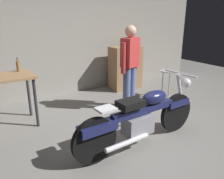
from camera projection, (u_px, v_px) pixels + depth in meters
name	position (u px, v px, depth m)	size (l,w,h in m)	color
ground_plane	(136.00, 142.00, 3.44)	(12.00, 12.00, 0.00)	gray
back_wall	(64.00, 29.00, 5.21)	(8.00, 0.12, 3.10)	gray
motorcycle	(142.00, 117.00, 3.24)	(2.19, 0.60, 1.00)	black
person_standing	(130.00, 64.00, 4.44)	(0.53, 0.35, 1.67)	slate
shop_stool	(166.00, 77.00, 5.19)	(0.32, 0.32, 0.64)	#B2B2B7
wooden_dresser	(125.00, 68.00, 5.83)	(0.80, 0.47, 1.10)	#99724C
bottle	(18.00, 66.00, 3.96)	(0.06, 0.06, 0.24)	olive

